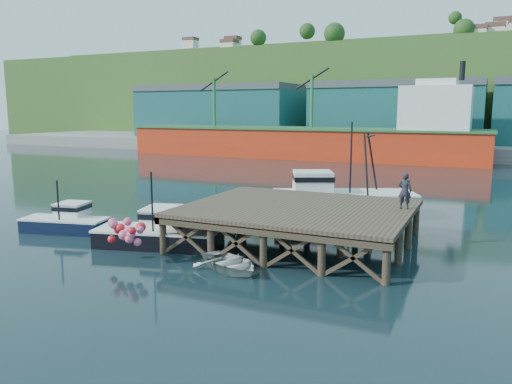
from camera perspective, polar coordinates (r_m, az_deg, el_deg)
The scene contains 12 objects.
ground at distance 30.30m, azimuth -5.05°, elevation -4.72°, with size 300.00×300.00×0.00m, color black.
wharf at distance 27.42m, azimuth 4.71°, elevation -2.05°, with size 12.00×10.00×2.62m.
far_quay at distance 96.76m, azimuth 16.16°, elevation 5.25°, with size 160.00×40.00×2.00m, color gray.
warehouse_left at distance 103.20m, azimuth -3.95°, elevation 8.89°, with size 32.00×16.00×9.00m, color #1B5659.
warehouse_mid at distance 91.62m, azimuth 15.83°, elevation 8.50°, with size 28.00×16.00×9.00m, color #1B5659.
cargo_ship at distance 77.11m, azimuth 7.41°, elevation 6.30°, with size 55.50×10.00×13.75m.
hillside at distance 126.34m, azimuth 18.53°, elevation 10.56°, with size 220.00×50.00×22.00m, color #2D511E.
boat_navy at distance 32.74m, azimuth -20.82°, elevation -3.06°, with size 5.48×3.44×3.25m.
boat_black at distance 27.97m, azimuth -10.95°, elevation -4.43°, with size 7.17×5.94×4.18m.
trawler at distance 35.47m, azimuth 9.63°, elevation -0.51°, with size 10.33×7.28×6.54m.
dinghy at distance 23.30m, azimuth -2.99°, elevation -8.07°, with size 2.60×3.65×0.76m, color silver.
dockworker at distance 27.70m, azimuth 16.64°, elevation 0.13°, with size 0.71×0.47×1.94m, color #212129.
Camera 1 is at (14.74, -25.42, 7.37)m, focal length 35.00 mm.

